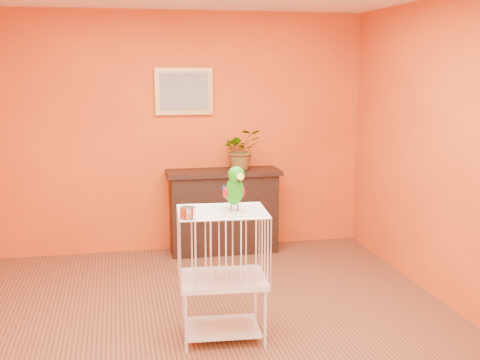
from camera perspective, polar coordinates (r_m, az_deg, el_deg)
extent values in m
plane|color=brown|center=(4.77, -1.92, -14.21)|extent=(4.50, 4.50, 0.00)
plane|color=#ED5716|center=(6.60, -5.30, 4.46)|extent=(4.00, 0.00, 4.00)
plane|color=#ED5716|center=(2.26, 7.65, -7.66)|extent=(4.00, 0.00, 4.00)
plane|color=#ED5716|center=(5.11, 20.68, 2.02)|extent=(0.00, 4.50, 4.50)
cube|color=black|center=(6.60, -1.57, -3.17)|extent=(1.15, 0.38, 0.86)
cube|color=black|center=(6.50, -1.59, 0.73)|extent=(1.23, 0.44, 0.05)
cube|color=black|center=(6.43, -1.30, -3.53)|extent=(0.80, 0.02, 0.43)
cube|color=#5D2D1A|center=(6.54, -3.56, -4.18)|extent=(0.05, 0.17, 0.27)
cube|color=#3F5028|center=(6.55, -2.90, -4.15)|extent=(0.05, 0.17, 0.27)
cube|color=#5D2D1A|center=(6.56, -2.15, -4.11)|extent=(0.05, 0.17, 0.27)
cube|color=#3F5028|center=(6.58, -1.32, -4.07)|extent=(0.05, 0.17, 0.27)
cube|color=#5D2D1A|center=(6.59, -0.50, -4.03)|extent=(0.05, 0.17, 0.27)
imported|color=#26722D|center=(6.45, 0.20, 2.43)|extent=(0.47, 0.50, 0.35)
cube|color=#BC8D43|center=(6.53, -5.34, 8.36)|extent=(0.62, 0.03, 0.50)
cube|color=gray|center=(6.52, -5.33, 8.35)|extent=(0.52, 0.01, 0.40)
cube|color=white|center=(4.66, -1.64, -13.79)|extent=(0.57, 0.45, 0.02)
cube|color=white|center=(4.52, -1.67, -9.39)|extent=(0.67, 0.53, 0.04)
cube|color=white|center=(4.37, -1.70, -3.01)|extent=(0.67, 0.53, 0.01)
cylinder|color=white|center=(4.38, -5.15, -13.44)|extent=(0.02, 0.02, 0.44)
cylinder|color=white|center=(4.44, 2.41, -13.08)|extent=(0.02, 0.02, 0.44)
cylinder|color=white|center=(4.79, -5.39, -11.31)|extent=(0.02, 0.02, 0.44)
cylinder|color=white|center=(4.84, 1.49, -11.02)|extent=(0.02, 0.02, 0.44)
cylinder|color=silver|center=(4.15, -4.97, -3.09)|extent=(0.11, 0.11, 0.08)
cylinder|color=#59544C|center=(4.36, -0.85, -2.69)|extent=(0.01, 0.01, 0.05)
cylinder|color=#59544C|center=(4.37, -0.20, -2.63)|extent=(0.01, 0.01, 0.05)
ellipsoid|color=#168F06|center=(4.34, -0.53, -1.05)|extent=(0.16, 0.20, 0.24)
ellipsoid|color=#168F06|center=(4.28, -0.36, 0.53)|extent=(0.13, 0.14, 0.12)
cone|color=orange|center=(4.23, -0.10, 0.23)|extent=(0.07, 0.09, 0.08)
cone|color=black|center=(4.25, -0.16, -0.02)|extent=(0.03, 0.03, 0.03)
sphere|color=black|center=(4.24, -0.77, 0.62)|extent=(0.02, 0.02, 0.02)
sphere|color=black|center=(4.27, 0.25, 0.68)|extent=(0.02, 0.02, 0.02)
ellipsoid|color=#A50C0C|center=(4.33, -1.40, -1.23)|extent=(0.04, 0.07, 0.08)
ellipsoid|color=navy|center=(4.37, 0.24, -1.10)|extent=(0.04, 0.07, 0.08)
cone|color=#168F06|center=(4.43, -0.88, -1.87)|extent=(0.10, 0.18, 0.13)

